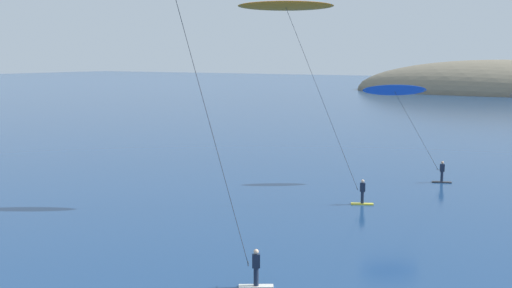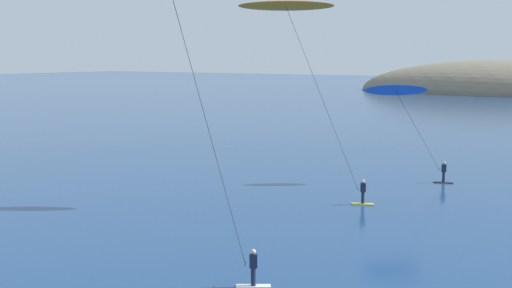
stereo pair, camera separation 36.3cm
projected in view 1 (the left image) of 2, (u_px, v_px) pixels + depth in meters
The scene contains 3 objects.
kitesurfer_lime at pixel (180, 11), 26.07m from camera, with size 6.14×4.53×13.05m.
kitesurfer_blue at pixel (399, 98), 49.81m from camera, with size 6.49×4.48×7.83m.
kitesurfer_orange at pixel (292, 21), 41.71m from camera, with size 8.24×5.38×13.53m.
Camera 1 is at (19.29, -11.03, 9.92)m, focal length 45.00 mm.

